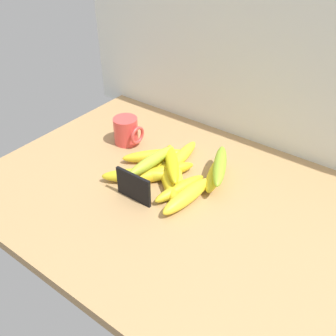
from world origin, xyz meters
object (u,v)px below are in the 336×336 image
Objects in this scene: banana_10 at (172,163)px; banana_1 at (180,188)px; banana_4 at (161,173)px; banana_12 at (220,165)px; coffee_mug at (127,131)px; banana_8 at (182,157)px; chalkboard_sign at (134,188)px; banana_9 at (139,175)px; banana_3 at (151,168)px; banana_7 at (187,196)px; banana_11 at (152,161)px; banana_2 at (168,181)px; banana_5 at (156,156)px; banana_6 at (176,172)px; banana_0 at (215,174)px.

banana_1 is at bearing -37.15° from banana_10.
banana_4 is 16.86cm from banana_12.
banana_8 is (20.48, 1.76, -2.59)cm from coffee_mug.
chalkboard_sign reaches higher than banana_9.
coffee_mug is 21.32cm from banana_9.
banana_7 reaches higher than banana_3.
banana_11 is at bearing 67.44° from banana_9.
banana_2 reaches higher than banana_1.
banana_2 is 12.65cm from banana_5.
banana_9 is (-4.21, -4.69, 0.07)cm from banana_4.
banana_2 is at bearing -136.35° from banana_12.
banana_8 is at bearing 106.33° from banana_10.
banana_8 is at bearing 112.90° from banana_6.
banana_7 is (8.07, -2.61, 0.28)cm from banana_2.
banana_12 is (2.28, 12.49, 3.69)cm from banana_7.
coffee_mug is 14.52cm from banana_5.
coffee_mug is 23.79cm from banana_10.
banana_8 is (-8.35, 12.71, 0.07)cm from banana_1.
banana_4 is at bearing 161.30° from banana_7.
banana_1 is at bearing 153.12° from banana_7.
banana_4 is 4.41cm from banana_11.
banana_10 is (2.54, 13.63, 1.14)cm from chalkboard_sign.
banana_3 is 0.77× the size of banana_5.
coffee_mug is at bearing 157.35° from banana_2.
banana_8 is at bearing 123.30° from banana_1.
chalkboard_sign is 0.71× the size of banana_3.
banana_11 reaches higher than banana_4.
banana_11 is at bearing -102.34° from banana_8.
chalkboard_sign reaches higher than banana_1.
chalkboard_sign is at bearing -91.22° from banana_4.
banana_7 is 0.89× the size of banana_9.
banana_12 is at bearing 43.65° from banana_2.
banana_3 is 20.04cm from banana_12.
coffee_mug is 0.47× the size of banana_2.
banana_11 is at bearing 174.28° from banana_2.
banana_1 is 0.83× the size of banana_4.
banana_12 is at bearing -0.43° from coffee_mug.
banana_10 is (-5.95, 4.51, 3.28)cm from banana_1.
banana_5 is 10.99cm from banana_9.
banana_9 is (-0.36, -5.07, 0.14)cm from banana_3.
banana_6 is (-9.75, -5.54, -0.39)cm from banana_0.
banana_0 reaches higher than banana_5.
banana_7 is (11.77, -3.99, 0.11)cm from banana_4.
banana_5 is (-6.30, 17.37, -1.95)cm from chalkboard_sign.
banana_9 is at bearing -105.09° from banana_8.
banana_0 is 11.22cm from banana_6.
banana_8 is at bearing 107.75° from banana_2.
coffee_mug is 0.54× the size of banana_1.
coffee_mug reaches higher than banana_5.
banana_7 is (15.63, -4.37, 0.19)cm from banana_3.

